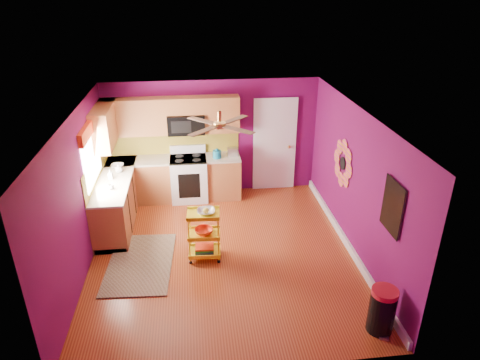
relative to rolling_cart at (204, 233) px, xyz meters
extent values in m
plane|color=maroon|center=(0.31, 0.09, -0.50)|extent=(5.00, 5.00, 0.00)
cube|color=#620B4B|center=(0.31, 2.59, 0.75)|extent=(4.50, 0.04, 2.50)
cube|color=#620B4B|center=(0.31, -2.41, 0.75)|extent=(4.50, 0.04, 2.50)
cube|color=#620B4B|center=(-1.94, 0.09, 0.75)|extent=(0.04, 5.00, 2.50)
cube|color=#620B4B|center=(2.56, 0.09, 0.75)|extent=(0.04, 5.00, 2.50)
cube|color=silver|center=(0.31, 0.09, 2.00)|extent=(4.50, 5.00, 0.04)
cube|color=white|center=(2.53, 0.09, -0.43)|extent=(0.05, 4.90, 0.14)
cube|color=brown|center=(-1.64, 1.44, -0.05)|extent=(0.60, 2.30, 0.90)
cube|color=brown|center=(-0.54, 2.29, -0.05)|extent=(2.80, 0.60, 0.90)
cube|color=beige|center=(-1.64, 1.44, 0.42)|extent=(0.63, 2.30, 0.04)
cube|color=beige|center=(-0.54, 2.29, 0.42)|extent=(2.80, 0.63, 0.04)
cube|color=black|center=(-1.64, 1.44, -0.45)|extent=(0.54, 2.30, 0.10)
cube|color=black|center=(-0.54, 2.29, -0.45)|extent=(2.80, 0.54, 0.10)
cube|color=white|center=(-0.24, 2.26, -0.04)|extent=(0.76, 0.66, 0.92)
cube|color=black|center=(-0.24, 2.26, 0.43)|extent=(0.76, 0.62, 0.03)
cube|color=white|center=(-0.24, 2.54, 0.54)|extent=(0.76, 0.06, 0.18)
cube|color=black|center=(-0.24, 1.93, -0.05)|extent=(0.45, 0.02, 0.55)
cube|color=brown|center=(-1.28, 2.42, 1.33)|extent=(1.32, 0.33, 0.75)
cube|color=brown|center=(0.50, 2.42, 1.33)|extent=(0.72, 0.33, 0.75)
cube|color=brown|center=(-0.24, 2.42, 1.53)|extent=(0.76, 0.33, 0.34)
cube|color=brown|center=(-1.77, 1.94, 1.33)|extent=(0.33, 1.30, 0.75)
cube|color=black|center=(-0.24, 2.39, 1.15)|extent=(0.76, 0.38, 0.40)
cube|color=olive|center=(-0.54, 2.58, 0.70)|extent=(2.80, 0.01, 0.51)
cube|color=olive|center=(-1.93, 1.44, 0.70)|extent=(0.01, 2.30, 0.51)
cube|color=white|center=(-1.92, 1.14, 1.05)|extent=(0.03, 1.20, 1.00)
cube|color=red|center=(-1.89, 1.14, 1.52)|extent=(0.08, 1.35, 0.22)
cube|color=white|center=(1.66, 2.56, 0.53)|extent=(0.85, 0.04, 2.05)
cube|color=white|center=(1.66, 2.54, 0.53)|extent=(0.95, 0.02, 2.15)
sphere|color=#BF8C3F|center=(1.98, 2.51, 0.50)|extent=(0.07, 0.07, 0.07)
cylinder|color=black|center=(2.54, 0.69, 0.85)|extent=(0.01, 0.24, 0.24)
cube|color=teal|center=(2.54, -1.31, 1.05)|extent=(0.03, 0.52, 0.72)
cube|color=black|center=(2.53, -1.31, 1.05)|extent=(0.01, 0.56, 0.76)
cylinder|color=#BF8C3F|center=(0.31, 0.29, 1.92)|extent=(0.06, 0.06, 0.16)
cylinder|color=#BF8C3F|center=(0.31, 0.29, 1.78)|extent=(0.20, 0.20, 0.08)
cube|color=#4C2D19|center=(0.58, 0.56, 1.78)|extent=(0.47, 0.47, 0.01)
cube|color=#4C2D19|center=(0.05, 0.56, 1.78)|extent=(0.47, 0.47, 0.01)
cube|color=#4C2D19|center=(0.05, 0.02, 1.78)|extent=(0.47, 0.47, 0.01)
cube|color=#4C2D19|center=(0.58, 0.02, 1.78)|extent=(0.47, 0.47, 0.01)
cube|color=black|center=(-1.10, -0.05, -0.49)|extent=(1.16, 1.78, 0.02)
cylinder|color=yellow|center=(-0.26, -0.15, -0.05)|extent=(0.02, 0.02, 0.83)
cylinder|color=yellow|center=(0.22, -0.18, -0.05)|extent=(0.02, 0.02, 0.83)
cylinder|color=yellow|center=(-0.24, 0.18, -0.05)|extent=(0.02, 0.02, 0.83)
cylinder|color=yellow|center=(0.24, 0.15, -0.05)|extent=(0.02, 0.02, 0.83)
sphere|color=black|center=(-0.26, -0.15, -0.47)|extent=(0.06, 0.06, 0.06)
sphere|color=black|center=(0.22, -0.18, -0.47)|extent=(0.06, 0.06, 0.06)
sphere|color=black|center=(-0.24, 0.18, -0.47)|extent=(0.06, 0.06, 0.06)
sphere|color=black|center=(0.24, 0.15, -0.47)|extent=(0.06, 0.06, 0.06)
cube|color=yellow|center=(-0.01, 0.00, 0.35)|extent=(0.56, 0.42, 0.03)
cube|color=yellow|center=(-0.01, 0.00, -0.03)|extent=(0.56, 0.42, 0.03)
cube|color=yellow|center=(-0.01, 0.00, -0.38)|extent=(0.56, 0.42, 0.03)
imported|color=beige|center=(0.04, 0.00, 0.40)|extent=(0.31, 0.31, 0.07)
sphere|color=yellow|center=(0.04, 0.00, 0.42)|extent=(0.10, 0.10, 0.10)
imported|color=red|center=(-0.01, 0.00, 0.03)|extent=(0.32, 0.32, 0.10)
cube|color=navy|center=(-0.01, 0.00, -0.35)|extent=(0.33, 0.25, 0.04)
cube|color=#267233|center=(-0.01, 0.00, -0.31)|extent=(0.33, 0.25, 0.03)
cube|color=red|center=(-0.01, 0.00, -0.28)|extent=(0.33, 0.25, 0.03)
cylinder|color=black|center=(2.29, -1.95, -0.20)|extent=(0.46, 0.46, 0.60)
cylinder|color=#AD1825|center=(2.29, -1.95, 0.14)|extent=(0.35, 0.35, 0.07)
cube|color=beige|center=(2.29, -2.13, -0.48)|extent=(0.13, 0.10, 0.03)
cylinder|color=#136C8F|center=(0.37, 2.21, 0.52)|extent=(0.18, 0.18, 0.16)
sphere|color=#136C8F|center=(0.37, 2.21, 0.62)|extent=(0.06, 0.06, 0.06)
cube|color=beige|center=(0.71, 2.29, 0.53)|extent=(0.22, 0.15, 0.18)
imported|color=#EA3F72|center=(-1.69, 1.39, 0.54)|extent=(0.09, 0.09, 0.19)
imported|color=white|center=(-1.57, 1.68, 0.53)|extent=(0.14, 0.14, 0.18)
imported|color=white|center=(-1.64, 1.94, 0.47)|extent=(0.25, 0.25, 0.06)
imported|color=white|center=(-1.61, 0.95, 0.48)|extent=(0.11, 0.11, 0.09)
camera|label=1|loc=(-0.12, -6.13, 3.85)|focal=32.00mm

